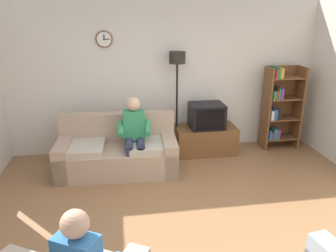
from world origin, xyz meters
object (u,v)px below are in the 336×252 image
(tv_stand, at_px, (205,140))
(tv, at_px, (207,116))
(floor_lamp, at_px, (177,75))
(couch, at_px, (118,153))
(bookshelf, at_px, (279,107))
(person_on_couch, at_px, (134,132))

(tv_stand, relative_size, tv, 1.83)
(tv, bearing_deg, floor_lamp, 166.76)
(couch, bearing_deg, floor_lamp, 28.67)
(tv_stand, height_order, bookshelf, bookshelf)
(couch, relative_size, person_on_couch, 1.57)
(person_on_couch, bearing_deg, tv_stand, 24.41)
(tv_stand, distance_m, bookshelf, 1.52)
(bookshelf, bearing_deg, tv_stand, -177.08)
(person_on_couch, bearing_deg, bookshelf, 13.81)
(couch, height_order, bookshelf, bookshelf)
(bookshelf, xyz_separation_m, floor_lamp, (-1.95, 0.03, 0.66))
(tv, height_order, floor_lamp, floor_lamp)
(tv_stand, bearing_deg, couch, -162.94)
(tv, bearing_deg, tv_stand, 90.00)
(person_on_couch, bearing_deg, couch, 158.43)
(tv_stand, xyz_separation_m, tv, (0.00, -0.02, 0.47))
(couch, relative_size, floor_lamp, 1.05)
(couch, distance_m, floor_lamp, 1.68)
(floor_lamp, relative_size, person_on_couch, 1.49)
(tv_stand, height_order, tv, tv)
(couch, relative_size, bookshelf, 1.24)
(tv, distance_m, floor_lamp, 0.91)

